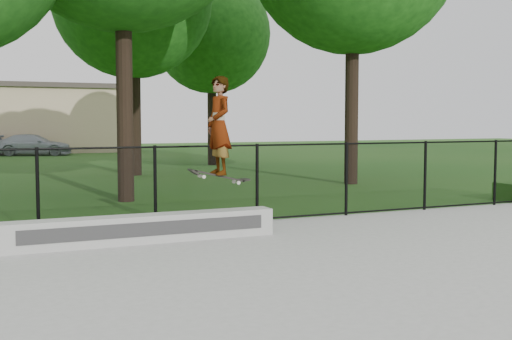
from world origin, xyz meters
name	(u,v)px	position (x,y,z in m)	size (l,w,h in m)	color
ground	(479,305)	(0.00, 0.00, 0.00)	(100.00, 100.00, 0.00)	#1E5217
concrete_slab	(479,302)	(0.00, 0.00, 0.03)	(14.00, 12.00, 0.06)	gray
grind_ledge	(145,229)	(-2.50, 4.70, 0.28)	(4.33, 0.40, 0.44)	#A0A19C
car_c	(34,145)	(-1.66, 33.55, 0.61)	(1.71, 3.86, 1.22)	#8C959E
skater_airborne	(219,128)	(-1.30, 4.51, 1.88)	(0.82, 0.61, 1.78)	black
chainlink_fence	(257,183)	(0.00, 5.90, 0.81)	(16.06, 0.06, 1.50)	black
distant_building	(21,118)	(-2.00, 38.00, 2.16)	(12.40, 6.40, 4.30)	tan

